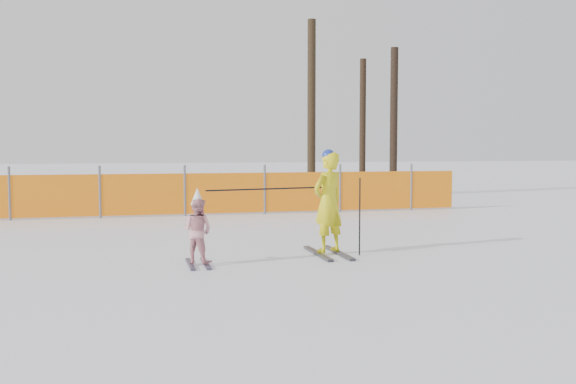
# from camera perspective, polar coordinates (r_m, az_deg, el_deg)

# --- Properties ---
(ground) EXTENTS (120.00, 120.00, 0.00)m
(ground) POSITION_cam_1_polar(r_m,az_deg,el_deg) (9.51, 0.73, -6.23)
(ground) COLOR white
(ground) RESTS_ON ground
(adult) EXTENTS (0.69, 1.36, 1.66)m
(adult) POSITION_cam_1_polar(r_m,az_deg,el_deg) (10.07, 3.60, -0.93)
(adult) COLOR black
(adult) RESTS_ON ground
(child) EXTENTS (0.57, 0.90, 1.11)m
(child) POSITION_cam_1_polar(r_m,az_deg,el_deg) (9.28, -8.04, -3.35)
(child) COLOR black
(child) RESTS_ON ground
(ski_poles) EXTENTS (2.43, 0.39, 1.21)m
(ski_poles) POSITION_cam_1_polar(r_m,az_deg,el_deg) (9.74, 1.40, -0.73)
(ski_poles) COLOR black
(ski_poles) RESTS_ON ground
(safety_fence) EXTENTS (17.23, 0.06, 1.25)m
(safety_fence) POSITION_cam_1_polar(r_m,az_deg,el_deg) (15.85, -14.39, -0.22)
(safety_fence) COLOR #595960
(safety_fence) RESTS_ON ground
(tree_trunks) EXTENTS (3.33, 1.14, 5.82)m
(tree_trunks) POSITION_cam_1_polar(r_m,az_deg,el_deg) (21.89, 5.79, 6.53)
(tree_trunks) COLOR black
(tree_trunks) RESTS_ON ground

